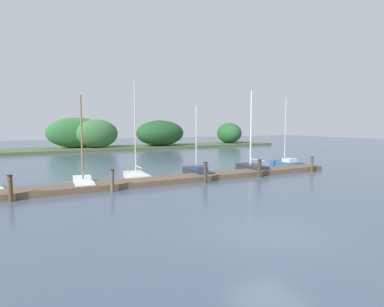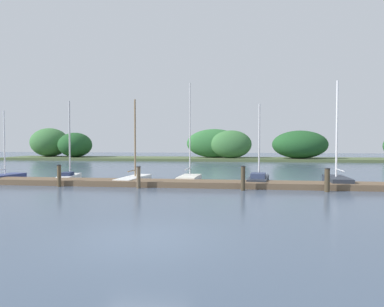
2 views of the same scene
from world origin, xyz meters
TOP-DOWN VIEW (x-y plane):
  - ground at (0.00, 0.00)m, footprint 160.00×160.00m
  - dock_pier at (0.00, 11.03)m, footprint 29.96×1.80m
  - far_shore at (-3.06, 41.21)m, footprint 68.11×8.00m
  - sailboat_0 at (-13.79, 12.43)m, footprint 1.55×3.70m
  - sailboat_1 at (-9.26, 13.31)m, footprint 1.57×3.52m
  - sailboat_2 at (-4.15, 12.71)m, footprint 1.55×4.39m
  - sailboat_3 at (-0.39, 13.41)m, footprint 1.48×3.23m
  - sailboat_4 at (4.33, 12.90)m, footprint 1.79×4.34m
  - sailboat_5 at (9.10, 12.32)m, footprint 1.46×3.47m
  - mooring_piling_1 at (-8.13, 9.93)m, footprint 0.26×0.26m
  - mooring_piling_2 at (-3.02, 9.82)m, footprint 0.27×0.27m
  - mooring_piling_3 at (3.17, 9.70)m, footprint 0.28×0.28m
  - mooring_piling_4 at (7.79, 9.72)m, footprint 0.32×0.32m

SIDE VIEW (x-z plane):
  - ground at x=0.00m, z-range 0.00..0.00m
  - dock_pier at x=0.00m, z-range 0.00..0.35m
  - sailboat_0 at x=-13.79m, z-range -2.26..2.79m
  - sailboat_2 at x=-4.15m, z-range -2.57..3.16m
  - sailboat_3 at x=-0.39m, z-range -3.15..3.75m
  - sailboat_4 at x=4.33m, z-range -2.34..2.99m
  - sailboat_1 at x=-9.26m, z-range -2.53..3.26m
  - sailboat_5 at x=9.10m, z-range -2.91..3.72m
  - mooring_piling_2 at x=-3.02m, z-range 0.01..1.32m
  - mooring_piling_4 at x=7.79m, z-range 0.01..1.33m
  - mooring_piling_1 at x=-8.13m, z-range 0.01..1.37m
  - mooring_piling_3 at x=3.17m, z-range 0.01..1.41m
  - far_shore at x=-3.06m, z-range -0.58..4.67m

